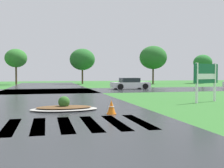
{
  "coord_description": "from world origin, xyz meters",
  "views": [
    {
      "loc": [
        -0.18,
        -4.41,
        1.78
      ],
      "look_at": [
        3.41,
        10.68,
        1.18
      ],
      "focal_mm": 44.48,
      "sensor_mm": 36.0,
      "label": 1
    }
  ],
  "objects_px": {
    "traffic_cone": "(111,107)",
    "median_island": "(64,107)",
    "car_white_sedan": "(130,84)",
    "estate_billboard": "(206,76)"
  },
  "relations": [
    {
      "from": "traffic_cone",
      "to": "median_island",
      "type": "bearing_deg",
      "value": 136.87
    },
    {
      "from": "car_white_sedan",
      "to": "median_island",
      "type": "bearing_deg",
      "value": -119.29
    },
    {
      "from": "estate_billboard",
      "to": "traffic_cone",
      "type": "relative_size",
      "value": 3.93
    },
    {
      "from": "median_island",
      "to": "traffic_cone",
      "type": "distance_m",
      "value": 2.65
    },
    {
      "from": "estate_billboard",
      "to": "traffic_cone",
      "type": "height_order",
      "value": "estate_billboard"
    },
    {
      "from": "car_white_sedan",
      "to": "traffic_cone",
      "type": "relative_size",
      "value": 7.12
    },
    {
      "from": "estate_billboard",
      "to": "car_white_sedan",
      "type": "relative_size",
      "value": 0.55
    },
    {
      "from": "estate_billboard",
      "to": "car_white_sedan",
      "type": "xyz_separation_m",
      "value": [
        -0.27,
        15.02,
        -1.04
      ]
    },
    {
      "from": "traffic_cone",
      "to": "car_white_sedan",
      "type": "bearing_deg",
      "value": 70.53
    },
    {
      "from": "estate_billboard",
      "to": "median_island",
      "type": "height_order",
      "value": "estate_billboard"
    }
  ]
}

